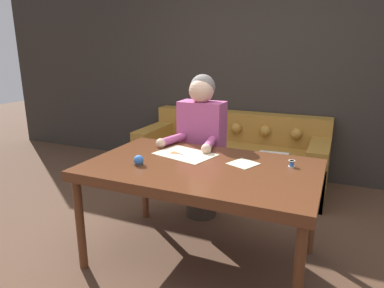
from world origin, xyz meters
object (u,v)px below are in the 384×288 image
object	(u,v)px
person	(201,147)
pin_cushion	(139,161)
dining_table	(201,174)
thread_spool	(292,164)
couch	(231,158)
scissors	(178,154)

from	to	relation	value
person	pin_cushion	distance (m)	0.85
person	pin_cushion	bearing A→B (deg)	-98.79
dining_table	thread_spool	xyz separation A→B (m)	(0.58, 0.22, 0.09)
couch	thread_spool	world-z (taller)	thread_spool
person	thread_spool	size ratio (longest dim) A/B	29.33
dining_table	couch	world-z (taller)	couch
dining_table	person	xyz separation A→B (m)	(-0.27, 0.66, -0.00)
scissors	pin_cushion	bearing A→B (deg)	-111.25
couch	scissors	xyz separation A→B (m)	(0.01, -1.45, 0.46)
couch	thread_spool	bearing A→B (deg)	-58.58
dining_table	couch	xyz separation A→B (m)	(-0.28, 1.62, -0.39)
thread_spool	scissors	bearing A→B (deg)	-176.43
dining_table	couch	bearing A→B (deg)	99.66
person	scissors	size ratio (longest dim) A/B	6.44
dining_table	pin_cushion	bearing A→B (deg)	-156.36
couch	pin_cushion	size ratio (longest dim) A/B	29.88
person	pin_cushion	xyz separation A→B (m)	(-0.13, -0.83, 0.10)
couch	scissors	size ratio (longest dim) A/B	10.43
thread_spool	couch	bearing A→B (deg)	121.42
person	scissors	distance (m)	0.50
thread_spool	pin_cushion	size ratio (longest dim) A/B	0.63
scissors	couch	bearing A→B (deg)	90.44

